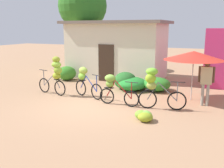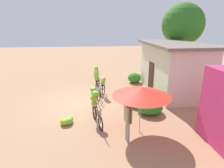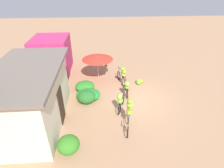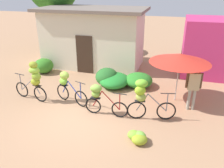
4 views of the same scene
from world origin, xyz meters
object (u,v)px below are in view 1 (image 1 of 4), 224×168
object	(u,v)px
tree_behind_building	(83,6)
market_umbrella	(194,55)
bicycle_center_loaded	(114,87)
banana_pile_on_ground	(144,116)
person_vendor	(206,78)
bicycle_leftmost	(55,73)
building_low	(117,49)
bicycle_near_pile	(85,79)
bicycle_by_shop	(155,85)

from	to	relation	value
tree_behind_building	market_umbrella	world-z (taller)	tree_behind_building
market_umbrella	bicycle_center_loaded	world-z (taller)	market_umbrella
banana_pile_on_ground	person_vendor	distance (m)	3.08
bicycle_leftmost	banana_pile_on_ground	bearing A→B (deg)	-18.63
tree_behind_building	market_umbrella	xyz separation A→B (m)	(8.23, -5.53, -2.53)
banana_pile_on_ground	building_low	bearing A→B (deg)	119.97
bicycle_leftmost	bicycle_center_loaded	xyz separation A→B (m)	(2.85, -0.28, -0.28)
banana_pile_on_ground	person_vendor	world-z (taller)	person_vendor
tree_behind_building	bicycle_leftmost	distance (m)	8.35
bicycle_near_pile	market_umbrella	bearing A→B (deg)	17.24
bicycle_center_loaded	market_umbrella	bearing A→B (deg)	35.76
market_umbrella	bicycle_by_shop	world-z (taller)	market_umbrella
bicycle_center_loaded	person_vendor	world-z (taller)	person_vendor
market_umbrella	person_vendor	world-z (taller)	market_umbrella
building_low	market_umbrella	distance (m)	5.86
bicycle_center_loaded	person_vendor	distance (m)	3.44
person_vendor	bicycle_leftmost	bearing A→B (deg)	-170.82
bicycle_near_pile	banana_pile_on_ground	world-z (taller)	bicycle_near_pile
bicycle_leftmost	bicycle_center_loaded	bearing A→B (deg)	-5.56
tree_behind_building	bicycle_by_shop	size ratio (longest dim) A/B	3.59
building_low	bicycle_center_loaded	world-z (taller)	building_low
building_low	tree_behind_building	size ratio (longest dim) A/B	0.97
market_umbrella	person_vendor	bearing A→B (deg)	-47.60
bicycle_leftmost	building_low	bearing A→B (deg)	82.01
market_umbrella	bicycle_by_shop	distance (m)	2.27
building_low	bicycle_by_shop	size ratio (longest dim) A/B	3.49
market_umbrella	bicycle_leftmost	distance (m)	5.75
tree_behind_building	person_vendor	size ratio (longest dim) A/B	3.52
bicycle_center_loaded	banana_pile_on_ground	bearing A→B (deg)	-37.35
tree_behind_building	market_umbrella	distance (m)	10.23
building_low	tree_behind_building	world-z (taller)	tree_behind_building
tree_behind_building	bicycle_near_pile	distance (m)	8.71
bicycle_near_pile	building_low	bearing A→B (deg)	96.94
bicycle_leftmost	banana_pile_on_ground	xyz separation A→B (m)	(4.46, -1.50, -0.83)
building_low	person_vendor	size ratio (longest dim) A/B	3.43
bicycle_by_shop	bicycle_center_loaded	bearing A→B (deg)	-176.90
bicycle_leftmost	bicycle_by_shop	distance (m)	4.42
market_umbrella	banana_pile_on_ground	size ratio (longest dim) A/B	3.23
tree_behind_building	bicycle_by_shop	distance (m)	10.82
bicycle_leftmost	bicycle_by_shop	bearing A→B (deg)	-2.50
building_low	banana_pile_on_ground	world-z (taller)	building_low
tree_behind_building	building_low	bearing A→B (deg)	-31.42
bicycle_center_loaded	bicycle_by_shop	bearing A→B (deg)	3.10
tree_behind_building	banana_pile_on_ground	bearing A→B (deg)	-50.06
market_umbrella	tree_behind_building	bearing A→B (deg)	146.13
tree_behind_building	bicycle_center_loaded	xyz separation A→B (m)	(5.62, -7.41, -3.64)
bicycle_leftmost	person_vendor	xyz separation A→B (m)	(6.04, 0.98, 0.08)
bicycle_by_shop	person_vendor	world-z (taller)	person_vendor
bicycle_by_shop	building_low	bearing A→B (deg)	125.51
tree_behind_building	bicycle_near_pile	world-z (taller)	tree_behind_building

